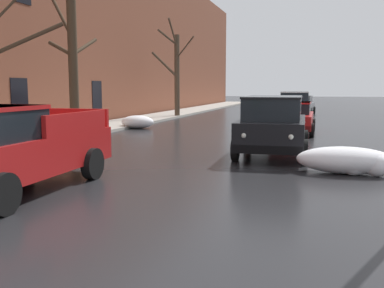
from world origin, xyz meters
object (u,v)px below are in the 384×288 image
sedan_grey_queued_behind_truck (301,105)px  suv_black_parked_kerbside_close (273,123)px  pickup_truck_red_approaching_near_lane (8,149)px  bare_tree_mid_block (73,53)px  bare_tree_far_down_block (176,72)px  suv_white_parked_far_down_block (295,105)px  sedan_red_parked_kerbside_mid (294,117)px

sedan_grey_queued_behind_truck → suv_black_parked_kerbside_close: bearing=-90.0°
sedan_grey_queued_behind_truck → pickup_truck_red_approaching_near_lane: bearing=-99.6°
sedan_grey_queued_behind_truck → bare_tree_mid_block: bearing=-113.9°
bare_tree_far_down_block → suv_white_parked_far_down_block: bare_tree_far_down_block is taller
pickup_truck_red_approaching_near_lane → bare_tree_far_down_block: bearing=99.4°
bare_tree_mid_block → sedan_red_parked_kerbside_mid: bare_tree_mid_block is taller
suv_black_parked_kerbside_close → sedan_grey_queued_behind_truck: 20.55m
sedan_grey_queued_behind_truck → bare_tree_far_down_block: bearing=-147.3°
pickup_truck_red_approaching_near_lane → suv_white_parked_far_down_block: suv_white_parked_far_down_block is taller
sedan_red_parked_kerbside_mid → bare_tree_mid_block: bearing=-150.8°
bare_tree_far_down_block → suv_black_parked_kerbside_close: (8.15, -15.31, -2.13)m
bare_tree_mid_block → bare_tree_far_down_block: 13.20m
suv_black_parked_kerbside_close → sedan_red_parked_kerbside_mid: (0.25, 6.81, -0.23)m
sedan_grey_queued_behind_truck → suv_white_parked_far_down_block: bearing=-90.9°
pickup_truck_red_approaching_near_lane → suv_white_parked_far_down_block: 21.14m
bare_tree_mid_block → pickup_truck_red_approaching_near_lane: bearing=-67.1°
bare_tree_mid_block → sedan_grey_queued_behind_truck: size_ratio=1.54×
pickup_truck_red_approaching_near_lane → suv_white_parked_far_down_block: bearing=77.8°
bare_tree_far_down_block → suv_black_parked_kerbside_close: bearing=-62.0°
bare_tree_mid_block → suv_black_parked_kerbside_close: size_ratio=1.53×
pickup_truck_red_approaching_near_lane → suv_white_parked_far_down_block: size_ratio=1.13×
bare_tree_far_down_block → sedan_red_parked_kerbside_mid: size_ratio=1.47×
pickup_truck_red_approaching_near_lane → sedan_red_parked_kerbside_mid: size_ratio=1.14×
bare_tree_mid_block → sedan_red_parked_kerbside_mid: 9.99m
pickup_truck_red_approaching_near_lane → suv_black_parked_kerbside_close: bearing=54.7°
suv_white_parked_far_down_block → sedan_grey_queued_behind_truck: suv_white_parked_far_down_block is taller
pickup_truck_red_approaching_near_lane → sedan_red_parked_kerbside_mid: (4.80, 13.25, -0.13)m
suv_black_parked_kerbside_close → sedan_red_parked_kerbside_mid: suv_black_parked_kerbside_close is taller
bare_tree_mid_block → sedan_red_parked_kerbside_mid: bearing=29.2°
bare_tree_far_down_block → sedan_red_parked_kerbside_mid: bare_tree_far_down_block is taller
bare_tree_mid_block → sedan_grey_queued_behind_truck: bearing=66.1°
pickup_truck_red_approaching_near_lane → sedan_grey_queued_behind_truck: size_ratio=1.14×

